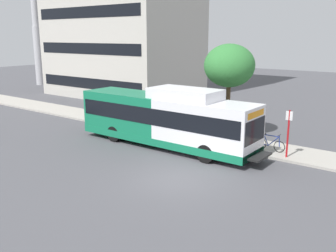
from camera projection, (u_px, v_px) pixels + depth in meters
The scene contains 6 objects.
ground_plane at pixel (67, 149), 22.21m from camera, with size 120.00×120.00×0.00m, color #4C4C51.
sidewalk_curb at pixel (165, 130), 26.45m from camera, with size 3.00×56.00×0.14m, color #A8A399.
transit_bus at pixel (166, 119), 22.38m from camera, with size 2.58×12.25×3.65m.
bus_stop_sign_pole at pixel (288, 130), 19.97m from camera, with size 0.10×0.36×2.60m.
bicycle_parked at pixel (270, 144), 21.35m from camera, with size 0.52×1.76×1.02m.
street_tree_near_stop at pixel (229, 66), 23.79m from camera, with size 3.24×3.24×5.95m.
Camera 1 is at (-13.36, -9.59, 6.57)m, focal length 39.95 mm.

